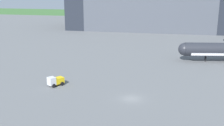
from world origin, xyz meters
The scene contains 4 objects.
ground_plane centered at (0.00, 0.00, 0.00)m, with size 440.00×440.00×0.00m, color slate.
grass_field_strip centered at (0.00, 189.93, 0.04)m, with size 440.00×56.00×0.08m, color #3E6D36.
maintenance_hangar centered at (-3.56, 106.71, 10.88)m, with size 89.35×34.88×22.68m.
baggage_tug centered at (-19.64, 4.71, 1.27)m, with size 3.83×4.27×2.44m.
Camera 1 is at (7.52, -59.37, 24.47)m, focal length 46.50 mm.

